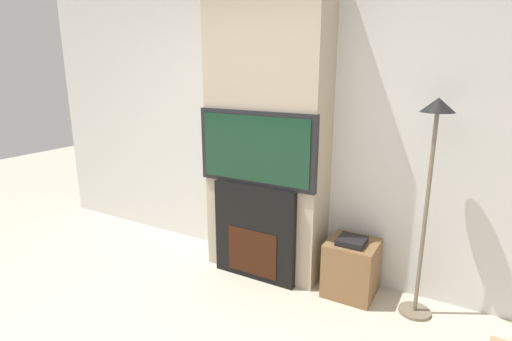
{
  "coord_description": "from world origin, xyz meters",
  "views": [
    {
      "loc": [
        1.67,
        -1.28,
        1.89
      ],
      "look_at": [
        0.0,
        1.61,
        1.01
      ],
      "focal_mm": 28.0,
      "sensor_mm": 36.0,
      "label": 1
    }
  ],
  "objects_px": {
    "fireplace": "(256,232)",
    "media_stand": "(351,267)",
    "television": "(256,149)",
    "floor_lamp": "(431,164)"
  },
  "relations": [
    {
      "from": "fireplace",
      "to": "television",
      "type": "relative_size",
      "value": 0.8
    },
    {
      "from": "television",
      "to": "floor_lamp",
      "type": "distance_m",
      "value": 1.38
    },
    {
      "from": "fireplace",
      "to": "media_stand",
      "type": "height_order",
      "value": "fireplace"
    },
    {
      "from": "fireplace",
      "to": "media_stand",
      "type": "distance_m",
      "value": 0.88
    },
    {
      "from": "floor_lamp",
      "to": "media_stand",
      "type": "bearing_deg",
      "value": 177.21
    },
    {
      "from": "television",
      "to": "media_stand",
      "type": "relative_size",
      "value": 2.12
    },
    {
      "from": "fireplace",
      "to": "media_stand",
      "type": "xyz_separation_m",
      "value": [
        0.84,
        0.15,
        -0.19
      ]
    },
    {
      "from": "fireplace",
      "to": "television",
      "type": "bearing_deg",
      "value": -90.0
    },
    {
      "from": "fireplace",
      "to": "media_stand",
      "type": "relative_size",
      "value": 1.69
    },
    {
      "from": "floor_lamp",
      "to": "media_stand",
      "type": "height_order",
      "value": "floor_lamp"
    }
  ]
}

